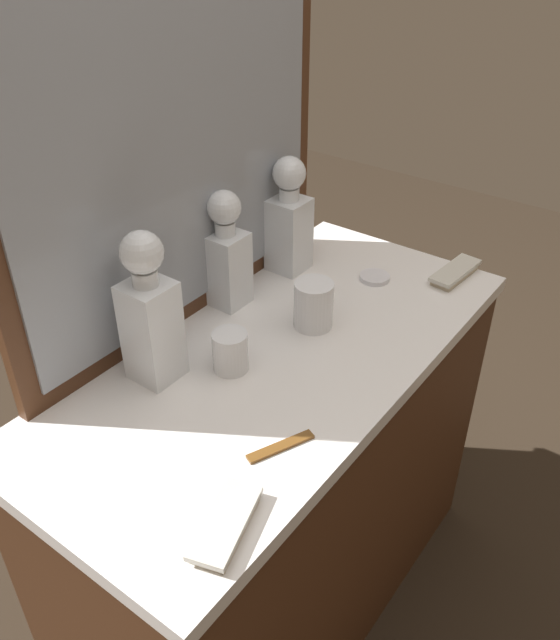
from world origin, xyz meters
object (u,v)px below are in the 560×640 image
object	(u,v)px
tortoiseshell_comb	(281,447)
crystal_decanter_left	(289,226)
crystal_tumbler_center	(313,306)
crystal_decanter_rear	(227,260)
silver_brush_far_right	(226,525)
porcelain_dish	(375,277)
crystal_decanter_far_left	(151,322)
crystal_tumbler_rear	(230,353)
silver_brush_rear	(455,273)

from	to	relation	value
tortoiseshell_comb	crystal_decanter_left	bearing A→B (deg)	34.61
crystal_tumbler_center	tortoiseshell_comb	size ratio (longest dim) A/B	0.86
crystal_decanter_rear	tortoiseshell_comb	xyz separation A→B (m)	(-0.31, -0.38, -0.11)
crystal_tumbler_center	silver_brush_far_right	world-z (taller)	crystal_tumbler_center
crystal_decanter_left	porcelain_dish	size ratio (longest dim) A/B	3.95
crystal_decanter_left	crystal_decanter_far_left	world-z (taller)	crystal_decanter_far_left
crystal_decanter_far_left	tortoiseshell_comb	xyz separation A→B (m)	(-0.02, -0.32, -0.12)
crystal_tumbler_center	crystal_decanter_far_left	bearing A→B (deg)	155.04
crystal_decanter_left	porcelain_dish	bearing A→B (deg)	-69.36
crystal_decanter_far_left	crystal_tumbler_rear	world-z (taller)	crystal_decanter_far_left
crystal_decanter_rear	crystal_decanter_left	distance (m)	0.21
crystal_tumbler_rear	silver_brush_rear	distance (m)	0.64
crystal_decanter_rear	silver_brush_far_right	size ratio (longest dim) A/B	1.61
crystal_decanter_rear	crystal_decanter_far_left	size ratio (longest dim) A/B	0.88
crystal_decanter_far_left	silver_brush_rear	distance (m)	0.78
silver_brush_rear	crystal_tumbler_rear	bearing A→B (deg)	160.85
silver_brush_far_right	crystal_tumbler_center	bearing A→B (deg)	20.74
crystal_decanter_left	silver_brush_rear	xyz separation A→B (m)	(0.21, -0.36, -0.10)
crystal_decanter_far_left	tortoiseshell_comb	bearing A→B (deg)	-93.33
crystal_decanter_left	silver_brush_rear	size ratio (longest dim) A/B	1.71
crystal_decanter_rear	crystal_tumbler_center	distance (m)	0.22
silver_brush_far_right	crystal_decanter_rear	bearing A→B (deg)	39.76
crystal_tumbler_rear	silver_brush_far_right	distance (m)	0.40
crystal_decanter_rear	crystal_decanter_far_left	distance (m)	0.30
crystal_tumbler_rear	porcelain_dish	distance (m)	0.48
tortoiseshell_comb	crystal_decanter_far_left	bearing A→B (deg)	86.67
crystal_decanter_rear	porcelain_dish	size ratio (longest dim) A/B	3.75
silver_brush_rear	porcelain_dish	xyz separation A→B (m)	(-0.13, 0.15, -0.01)
crystal_tumbler_rear	silver_brush_far_right	world-z (taller)	crystal_tumbler_rear
crystal_tumbler_rear	silver_brush_rear	size ratio (longest dim) A/B	0.50
silver_brush_far_right	porcelain_dish	size ratio (longest dim) A/B	2.32
tortoiseshell_comb	crystal_tumbler_center	bearing A→B (deg)	25.68
crystal_decanter_far_left	porcelain_dish	bearing A→B (deg)	-15.68
crystal_decanter_rear	crystal_tumbler_rear	bearing A→B (deg)	-138.82
crystal_decanter_rear	silver_brush_rear	world-z (taller)	crystal_decanter_rear
silver_brush_rear	tortoiseshell_comb	bearing A→B (deg)	-179.89
silver_brush_rear	tortoiseshell_comb	world-z (taller)	silver_brush_rear
porcelain_dish	silver_brush_rear	bearing A→B (deg)	-50.24
crystal_tumbler_center	silver_brush_rear	xyz separation A→B (m)	(0.38, -0.16, -0.04)
crystal_decanter_rear	crystal_tumbler_center	world-z (taller)	crystal_decanter_rear
crystal_tumbler_center	silver_brush_rear	distance (m)	0.42
crystal_tumbler_center	silver_brush_far_right	xyz separation A→B (m)	(-0.53, -0.20, -0.04)
crystal_decanter_far_left	porcelain_dish	size ratio (longest dim) A/B	4.27
crystal_decanter_left	crystal_tumbler_center	distance (m)	0.27
crystal_decanter_rear	porcelain_dish	distance (m)	0.38
silver_brush_rear	tortoiseshell_comb	size ratio (longest dim) A/B	1.37
silver_brush_rear	porcelain_dish	world-z (taller)	silver_brush_rear
crystal_tumbler_center	porcelain_dish	xyz separation A→B (m)	(0.25, -0.01, -0.04)
crystal_decanter_left	porcelain_dish	world-z (taller)	crystal_decanter_left
crystal_decanter_far_left	tortoiseshell_comb	size ratio (longest dim) A/B	2.52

